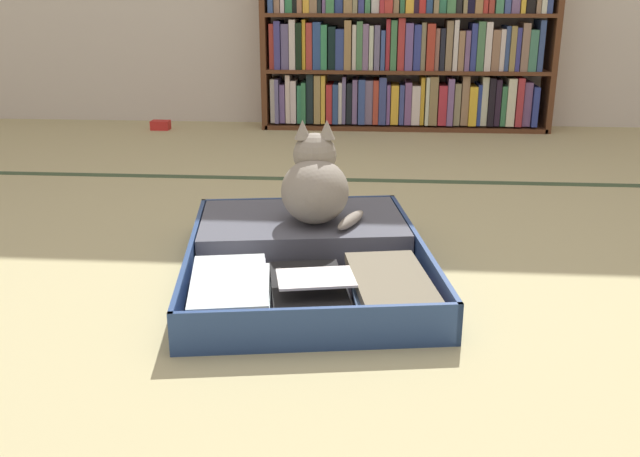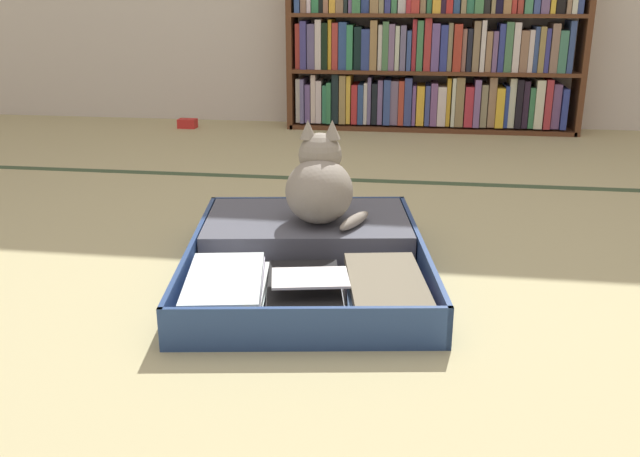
{
  "view_description": "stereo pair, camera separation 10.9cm",
  "coord_description": "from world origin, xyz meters",
  "px_view_note": "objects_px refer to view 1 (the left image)",
  "views": [
    {
      "loc": [
        0.07,
        -1.59,
        0.71
      ],
      "look_at": [
        -0.06,
        0.07,
        0.14
      ],
      "focal_mm": 38.71,
      "sensor_mm": 36.0,
      "label": 1
    },
    {
      "loc": [
        0.18,
        -1.58,
        0.71
      ],
      "look_at": [
        -0.06,
        0.07,
        0.14
      ],
      "focal_mm": 38.71,
      "sensor_mm": 36.0,
      "label": 2
    }
  ],
  "objects_px": {
    "bookshelf": "(404,45)",
    "black_cat": "(315,185)",
    "open_suitcase": "(305,254)",
    "small_red_pouch": "(161,125)"
  },
  "relations": [
    {
      "from": "bookshelf",
      "to": "black_cat",
      "type": "xyz_separation_m",
      "value": [
        -0.31,
        -2.0,
        -0.25
      ]
    },
    {
      "from": "small_red_pouch",
      "to": "bookshelf",
      "type": "bearing_deg",
      "value": 6.16
    },
    {
      "from": "open_suitcase",
      "to": "small_red_pouch",
      "type": "xyz_separation_m",
      "value": [
        -1.0,
        1.98,
        -0.02
      ]
    },
    {
      "from": "bookshelf",
      "to": "black_cat",
      "type": "relative_size",
      "value": 5.52
    },
    {
      "from": "open_suitcase",
      "to": "black_cat",
      "type": "distance_m",
      "value": 0.21
    },
    {
      "from": "bookshelf",
      "to": "small_red_pouch",
      "type": "bearing_deg",
      "value": -173.84
    },
    {
      "from": "open_suitcase",
      "to": "black_cat",
      "type": "bearing_deg",
      "value": 81.92
    },
    {
      "from": "bookshelf",
      "to": "small_red_pouch",
      "type": "distance_m",
      "value": 1.41
    },
    {
      "from": "bookshelf",
      "to": "black_cat",
      "type": "height_order",
      "value": "bookshelf"
    },
    {
      "from": "open_suitcase",
      "to": "black_cat",
      "type": "height_order",
      "value": "black_cat"
    }
  ]
}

